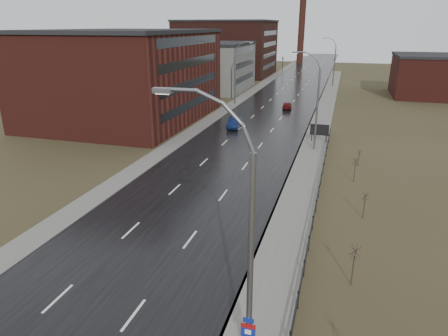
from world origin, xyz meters
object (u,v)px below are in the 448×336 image
Objects in this scene: streetlight_main at (242,252)px; car_near at (234,123)px; car_far at (287,106)px; billboard at (319,130)px.

streetlight_main is 43.81m from car_near.
streetlight_main is at bearing 90.99° from car_far.
streetlight_main is at bearing -80.69° from car_near.
car_far is at bearing 65.00° from car_near.
car_far is at bearing 96.21° from streetlight_main.
car_near is at bearing 105.55° from streetlight_main.
billboard reaches higher than car_far.
streetlight_main reaches higher than billboard.
car_near reaches higher than car_far.
billboard is 13.15m from car_near.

